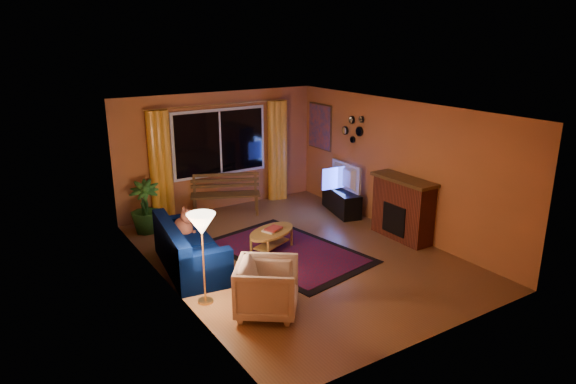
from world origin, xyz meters
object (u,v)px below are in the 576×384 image
bench (226,204)px  sofa (191,246)px  coffee_table (272,240)px  armchair (267,285)px  tv_console (341,201)px  floor_lamp (203,260)px

bench → sofa: 2.60m
sofa → coffee_table: sofa is taller
sofa → armchair: size_ratio=2.30×
bench → coffee_table: (-0.16, -2.14, -0.03)m
bench → tv_console: size_ratio=1.19×
bench → armchair: bearing=-83.5°
tv_console → coffee_table: bearing=-143.3°
coffee_table → tv_console: size_ratio=0.85×
sofa → bench: bearing=59.2°
bench → armchair: (-1.28, -3.91, 0.20)m
bench → sofa: size_ratio=0.75×
coffee_table → floor_lamp: bearing=-148.7°
floor_lamp → bench: bearing=59.5°
coffee_table → tv_console: bearing=22.3°
floor_lamp → coffee_table: size_ratio=1.29×
bench → coffee_table: bearing=-69.6°
sofa → tv_console: sofa is taller
armchair → tv_console: bearing=-14.6°
bench → sofa: bearing=-103.7°
armchair → coffee_table: bearing=4.5°
sofa → armchair: armchair is taller
floor_lamp → coffee_table: (1.72, 1.05, -0.47)m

